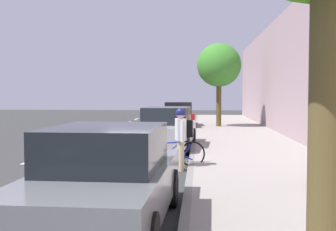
% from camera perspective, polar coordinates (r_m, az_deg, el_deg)
% --- Properties ---
extents(ground, '(76.27, 76.27, 0.00)m').
position_cam_1_polar(ground, '(14.75, -3.90, -4.88)').
color(ground, '#353535').
extents(sidewalk, '(3.94, 47.67, 0.13)m').
position_cam_1_polar(sidewalk, '(14.71, 11.39, -4.69)').
color(sidewalk, gray).
rests_on(sidewalk, ground).
extents(curb_edge, '(0.16, 47.67, 0.13)m').
position_cam_1_polar(curb_edge, '(14.59, 3.35, -4.70)').
color(curb_edge, gray).
rests_on(curb_edge, ground).
extents(lane_stripe_centre, '(0.14, 48.40, 0.01)m').
position_cam_1_polar(lane_stripe_centre, '(15.78, -14.34, -4.44)').
color(lane_stripe_centre, white).
rests_on(lane_stripe_centre, ground).
extents(lane_stripe_bike_edge, '(0.12, 47.67, 0.01)m').
position_cam_1_polar(lane_stripe_bike_edge, '(14.70, -2.41, -4.89)').
color(lane_stripe_bike_edge, white).
rests_on(lane_stripe_bike_edge, ground).
extents(building_facade, '(0.50, 47.67, 5.76)m').
position_cam_1_polar(building_facade, '(15.05, 19.96, 6.10)').
color(building_facade, '#AB8F94').
rests_on(building_facade, ground).
extents(parked_sedan_grey_nearest, '(1.94, 4.45, 1.52)m').
position_cam_1_polar(parked_sedan_grey_nearest, '(6.37, -8.17, -8.35)').
color(parked_sedan_grey_nearest, slate).
rests_on(parked_sedan_grey_nearest, ground).
extents(parked_sedan_silver_second, '(2.05, 4.50, 1.52)m').
position_cam_1_polar(parked_sedan_silver_second, '(15.42, -0.13, -1.72)').
color(parked_sedan_silver_second, '#B7BABF').
rests_on(parked_sedan_silver_second, ground).
extents(parked_sedan_red_mid, '(2.05, 4.50, 1.52)m').
position_cam_1_polar(parked_sedan_red_mid, '(25.43, 1.33, 0.09)').
color(parked_sedan_red_mid, maroon).
rests_on(parked_sedan_red_mid, ground).
extents(bicycle_at_curb, '(1.70, 0.58, 0.76)m').
position_cam_1_polar(bicycle_at_curb, '(11.58, 0.82, -5.13)').
color(bicycle_at_curb, black).
rests_on(bicycle_at_curb, ground).
extents(cyclist_with_backpack, '(0.47, 0.61, 1.63)m').
position_cam_1_polar(cyclist_with_backpack, '(11.06, 1.86, -2.33)').
color(cyclist_with_backpack, '#C6B284').
rests_on(cyclist_with_backpack, ground).
extents(street_tree_far_end, '(2.53, 2.53, 4.78)m').
position_cam_1_polar(street_tree_far_end, '(24.85, 6.83, 6.64)').
color(street_tree_far_end, '#4F4320').
rests_on(street_tree_far_end, sidewalk).
extents(pedestrian_on_phone, '(0.28, 0.62, 1.61)m').
position_cam_1_polar(pedestrian_on_phone, '(9.17, 19.61, -3.26)').
color(pedestrian_on_phone, black).
rests_on(pedestrian_on_phone, sidewalk).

